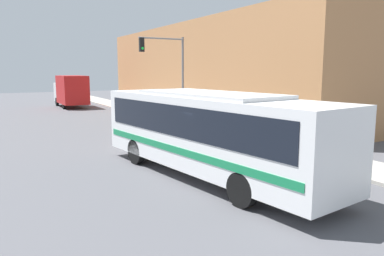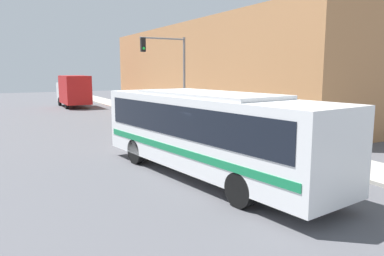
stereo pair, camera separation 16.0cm
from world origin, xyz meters
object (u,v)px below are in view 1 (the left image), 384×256
delivery_truck (71,90)px  parking_meter (204,115)px  city_bus (208,128)px  traffic_light_pole (169,66)px  fire_hydrant (233,132)px

delivery_truck → parking_meter: delivery_truck is taller
city_bus → traffic_light_pole: traffic_light_pole is taller
city_bus → delivery_truck: bearing=80.3°
delivery_truck → fire_hydrant: (3.94, -23.86, -1.30)m
traffic_light_pole → parking_meter: (0.90, -3.16, -3.09)m
parking_meter → traffic_light_pole: bearing=105.9°
city_bus → traffic_light_pole: size_ratio=1.84×
city_bus → fire_hydrant: bearing=40.2°
fire_hydrant → parking_meter: parking_meter is taller
delivery_truck → fire_hydrant: delivery_truck is taller
traffic_light_pole → city_bus: bearing=-109.4°
city_bus → delivery_truck: size_ratio=1.60×
delivery_truck → parking_meter: 21.12m
delivery_truck → city_bus: bearing=-92.2°
fire_hydrant → delivery_truck: bearing=99.4°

